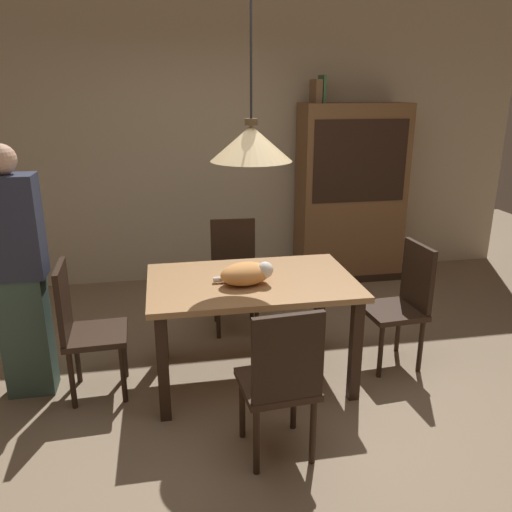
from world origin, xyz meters
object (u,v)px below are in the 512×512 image
(person_standing, at_px, (18,275))
(book_brown_thick, at_px, (316,91))
(cat_sleeping, at_px, (247,273))
(book_green_slim, at_px, (322,89))
(chair_right_side, at_px, (403,300))
(pendant_lamp, at_px, (251,143))
(chair_left_side, at_px, (83,325))
(dining_table, at_px, (252,293))
(hutch_bookcase, at_px, (350,197))
(chair_near_front, at_px, (281,378))
(chair_far_back, at_px, (234,270))

(person_standing, bearing_deg, book_brown_thick, 35.46)
(cat_sleeping, distance_m, book_green_slim, 2.51)
(chair_right_side, relative_size, pendant_lamp, 0.72)
(chair_left_side, xyz_separation_m, pendant_lamp, (1.13, 0.00, 1.15))
(book_green_slim, bearing_deg, cat_sleeping, -118.91)
(chair_right_side, bearing_deg, dining_table, -179.72)
(dining_table, bearing_deg, person_standing, 176.16)
(cat_sleeping, distance_m, person_standing, 1.47)
(chair_right_side, bearing_deg, hutch_bookcase, 82.01)
(chair_right_side, height_order, chair_near_front, same)
(cat_sleeping, bearing_deg, hutch_bookcase, 53.65)
(chair_right_side, bearing_deg, chair_near_front, -141.77)
(dining_table, bearing_deg, cat_sleeping, -118.08)
(chair_near_front, relative_size, book_green_slim, 3.58)
(chair_right_side, distance_m, chair_near_front, 1.43)
(chair_left_side, height_order, cat_sleeping, chair_left_side)
(chair_right_side, xyz_separation_m, person_standing, (-2.64, 0.10, 0.34))
(chair_left_side, bearing_deg, person_standing, 164.62)
(chair_right_side, xyz_separation_m, book_brown_thick, (-0.16, 1.86, 1.45))
(dining_table, relative_size, book_green_slim, 5.38)
(chair_right_side, relative_size, chair_near_front, 1.00)
(cat_sleeping, height_order, book_green_slim, book_green_slim)
(hutch_bookcase, relative_size, book_brown_thick, 7.71)
(cat_sleeping, height_order, book_brown_thick, book_brown_thick)
(chair_left_side, height_order, pendant_lamp, pendant_lamp)
(chair_left_side, height_order, hutch_bookcase, hutch_bookcase)
(chair_left_side, bearing_deg, hutch_bookcase, 36.57)
(pendant_lamp, height_order, book_brown_thick, pendant_lamp)
(dining_table, relative_size, pendant_lamp, 1.08)
(chair_left_side, height_order, book_green_slim, book_green_slim)
(chair_left_side, xyz_separation_m, cat_sleeping, (1.08, -0.08, 0.32))
(chair_right_side, xyz_separation_m, chair_near_front, (-1.12, -0.88, 0.00))
(cat_sleeping, bearing_deg, dining_table, 61.92)
(chair_far_back, xyz_separation_m, hutch_bookcase, (1.39, 0.99, 0.38))
(chair_far_back, relative_size, chair_right_side, 1.00)
(chair_left_side, relative_size, book_green_slim, 3.58)
(chair_right_side, bearing_deg, chair_far_back, 142.18)
(chair_far_back, height_order, book_brown_thick, book_brown_thick)
(chair_left_side, distance_m, pendant_lamp, 1.61)
(cat_sleeping, bearing_deg, chair_right_side, 4.32)
(chair_left_side, bearing_deg, dining_table, 0.16)
(chair_right_side, height_order, pendant_lamp, pendant_lamp)
(dining_table, height_order, hutch_bookcase, hutch_bookcase)
(chair_far_back, bearing_deg, book_green_slim, 43.86)
(hutch_bookcase, bearing_deg, chair_left_side, -143.43)
(chair_left_side, xyz_separation_m, chair_right_side, (2.26, 0.01, 0.00))
(book_green_slim, relative_size, person_standing, 0.15)
(hutch_bookcase, relative_size, book_green_slim, 7.12)
(cat_sleeping, distance_m, book_brown_thick, 2.47)
(dining_table, height_order, chair_left_side, chair_left_side)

